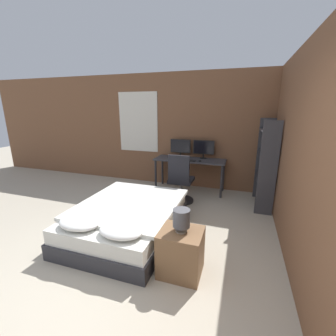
{
  "coord_description": "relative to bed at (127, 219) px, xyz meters",
  "views": [
    {
      "loc": [
        1.17,
        -1.42,
        1.92
      ],
      "look_at": [
        -0.18,
        2.65,
        0.75
      ],
      "focal_mm": 24.0,
      "sensor_mm": 36.0,
      "label": 1
    }
  ],
  "objects": [
    {
      "name": "nightstand",
      "position": [
        1.02,
        -0.58,
        0.03
      ],
      "size": [
        0.49,
        0.44,
        0.55
      ],
      "color": "brown",
      "rests_on": "ground_plane"
    },
    {
      "name": "wall_back",
      "position": [
        0.4,
        2.49,
        1.11
      ],
      "size": [
        12.0,
        0.08,
        2.7
      ],
      "color": "brown",
      "rests_on": "ground_plane"
    },
    {
      "name": "desk",
      "position": [
        0.49,
        2.13,
        0.43
      ],
      "size": [
        1.61,
        0.57,
        0.76
      ],
      "color": "#38383D",
      "rests_on": "ground_plane"
    },
    {
      "name": "office_chair",
      "position": [
        0.47,
        1.4,
        0.18
      ],
      "size": [
        0.52,
        0.52,
        1.03
      ],
      "color": "black",
      "rests_on": "ground_plane"
    },
    {
      "name": "wall_side_right",
      "position": [
        2.27,
        0.13,
        1.11
      ],
      "size": [
        0.06,
        12.0,
        2.7
      ],
      "color": "brown",
      "rests_on": "ground_plane"
    },
    {
      "name": "bedside_lamp",
      "position": [
        1.02,
        -0.58,
        0.47
      ],
      "size": [
        0.2,
        0.2,
        0.27
      ],
      "color": "gray",
      "rests_on": "nightstand"
    },
    {
      "name": "keyboard",
      "position": [
        0.49,
        1.95,
        0.53
      ],
      "size": [
        0.35,
        0.13,
        0.02
      ],
      "color": "black",
      "rests_on": "desk"
    },
    {
      "name": "ground_plane",
      "position": [
        0.42,
        -1.37,
        -0.24
      ],
      "size": [
        20.0,
        20.0,
        0.0
      ],
      "primitive_type": "plane",
      "color": "#B2A893"
    },
    {
      "name": "monitor_right",
      "position": [
        0.77,
        2.32,
        0.76
      ],
      "size": [
        0.49,
        0.16,
        0.42
      ],
      "color": "black",
      "rests_on": "desk"
    },
    {
      "name": "monitor_left",
      "position": [
        0.21,
        2.32,
        0.76
      ],
      "size": [
        0.49,
        0.16,
        0.42
      ],
      "color": "black",
      "rests_on": "desk"
    },
    {
      "name": "bookshelf",
      "position": [
        2.06,
        1.68,
        0.69
      ],
      "size": [
        0.31,
        0.88,
        1.71
      ],
      "color": "#333338",
      "rests_on": "ground_plane"
    },
    {
      "name": "bed",
      "position": [
        0.0,
        0.0,
        0.0
      ],
      "size": [
        1.47,
        1.92,
        0.55
      ],
      "color": "#2D2D33",
      "rests_on": "ground_plane"
    },
    {
      "name": "computer_mouse",
      "position": [
        0.75,
        1.95,
        0.54
      ],
      "size": [
        0.07,
        0.05,
        0.04
      ],
      "color": "black",
      "rests_on": "desk"
    }
  ]
}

